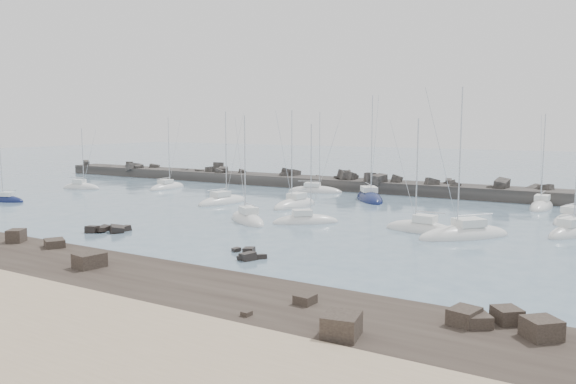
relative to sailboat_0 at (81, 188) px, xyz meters
The scene contains 19 objects.
ground 41.54m from the sailboat_0, 21.57° to the right, with size 400.00×400.00×0.00m, color slate.
rock_shelf 53.86m from the sailboat_0, 43.73° to the right, with size 140.00×12.00×1.96m.
rock_cluster_near 42.13m from the sailboat_0, 34.89° to the right, with size 4.05×3.95×1.49m.
rock_cluster_far 59.66m from the sailboat_0, 25.93° to the right, with size 4.34×3.24×1.25m.
breakwater 38.72m from the sailboat_0, 35.94° to the left, with size 115.00×7.27×5.25m.
sailboat_0 is the anchor object (origin of this frame).
sailboat_1 14.76m from the sailboat_0, 33.14° to the left, with size 3.03×8.53×13.27m.
sailboat_2 16.71m from the sailboat_0, 76.65° to the right, with size 6.17×3.31×9.57m.
sailboat_3 31.82m from the sailboat_0, ahead, with size 4.27×9.14×13.95m.
sailboat_4 40.44m from the sailboat_0, 24.04° to the left, with size 9.39×5.28×14.04m.
sailboat_5 44.96m from the sailboat_0, 15.38° to the right, with size 8.22×6.79×13.21m.
sailboat_6 42.12m from the sailboat_0, ahead, with size 3.59×9.04×14.07m.
sailboat_7 50.37m from the sailboat_0, 10.62° to the right, with size 7.33×6.71×12.11m.
sailboat_8 49.82m from the sailboat_0, 14.50° to the left, with size 8.53×10.48×16.47m.
sailboat_9 62.81m from the sailboat_0, ahead, with size 8.15×3.13×12.84m.
sailboat_10 76.02m from the sailboat_0, ahead, with size 5.62×9.75×14.75m.
sailboat_11 67.47m from the sailboat_0, ahead, with size 9.09×9.60×15.93m.
sailboat_12 75.91m from the sailboat_0, ahead, with size 5.01×7.82×12.16m.
sailboat_13 72.99m from the sailboat_0, 13.27° to the left, with size 2.89×8.57×13.52m.
Camera 1 is at (41.41, -48.83, 11.28)m, focal length 35.00 mm.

